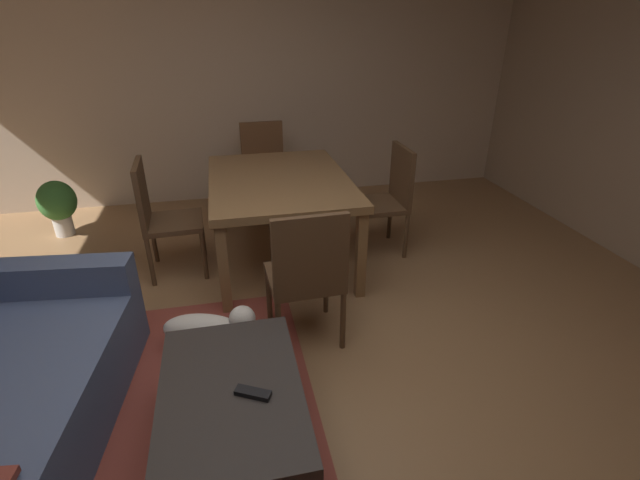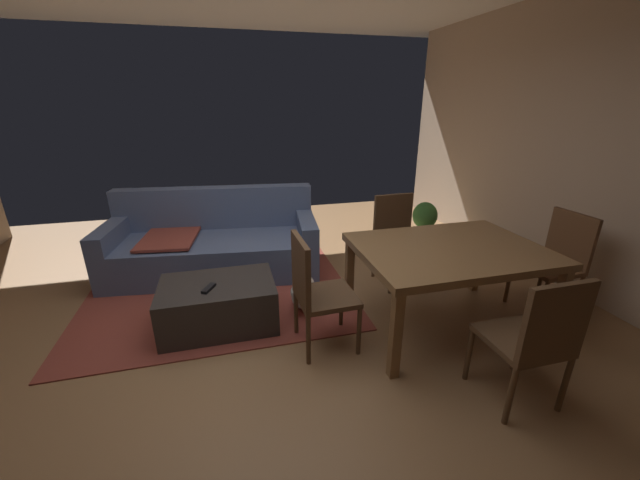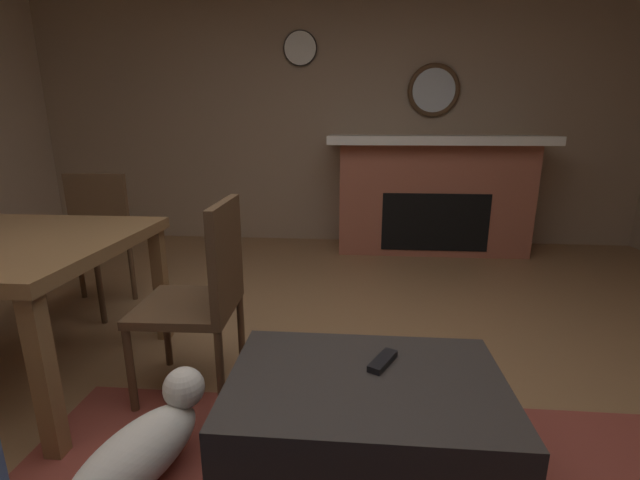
% 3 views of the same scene
% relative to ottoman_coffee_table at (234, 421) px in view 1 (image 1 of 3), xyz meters
% --- Properties ---
extents(floor, '(7.86, 7.86, 0.00)m').
position_rel_ottoman_coffee_table_xyz_m(floor, '(0.30, -0.29, -0.20)').
color(floor, olive).
extents(wall_right_window_side, '(0.12, 6.74, 2.89)m').
position_rel_ottoman_coffee_table_xyz_m(wall_right_window_side, '(3.57, -0.29, 1.24)').
color(wall_right_window_side, '#C4AA91').
rests_on(wall_right_window_side, ground).
extents(area_rug, '(2.60, 2.00, 0.01)m').
position_rel_ottoman_coffee_table_xyz_m(area_rug, '(0.00, 0.57, -0.20)').
color(area_rug, brown).
rests_on(area_rug, ground).
extents(ottoman_coffee_table, '(0.96, 0.63, 0.41)m').
position_rel_ottoman_coffee_table_xyz_m(ottoman_coffee_table, '(0.00, 0.00, 0.00)').
color(ottoman_coffee_table, '#2D2826').
rests_on(ottoman_coffee_table, ground).
extents(tv_remote, '(0.12, 0.16, 0.02)m').
position_rel_ottoman_coffee_table_xyz_m(tv_remote, '(-0.06, -0.10, 0.22)').
color(tv_remote, black).
rests_on(tv_remote, ottoman_coffee_table).
extents(dining_table, '(1.49, 1.10, 0.74)m').
position_rel_ottoman_coffee_table_xyz_m(dining_table, '(1.88, -0.49, 0.46)').
color(dining_table, brown).
rests_on(dining_table, ground).
extents(dining_chair_east, '(0.46, 0.46, 0.93)m').
position_rel_ottoman_coffee_table_xyz_m(dining_chair_east, '(3.01, -0.48, 0.32)').
color(dining_chair_east, brown).
rests_on(dining_chair_east, ground).
extents(dining_chair_west, '(0.46, 0.46, 0.93)m').
position_rel_ottoman_coffee_table_xyz_m(dining_chair_west, '(0.74, -0.49, 0.32)').
color(dining_chair_west, '#513823').
rests_on(dining_chair_west, ground).
extents(dining_chair_north, '(0.46, 0.46, 0.93)m').
position_rel_ottoman_coffee_table_xyz_m(dining_chair_north, '(1.87, 0.45, 0.32)').
color(dining_chair_north, '#513823').
rests_on(dining_chair_north, ground).
extents(dining_chair_south, '(0.44, 0.44, 0.93)m').
position_rel_ottoman_coffee_table_xyz_m(dining_chair_south, '(1.87, -1.43, 0.32)').
color(dining_chair_south, '#513823').
rests_on(dining_chair_south, ground).
extents(potted_plant, '(0.34, 0.34, 0.54)m').
position_rel_ottoman_coffee_table_xyz_m(potted_plant, '(2.82, 1.49, 0.12)').
color(potted_plant, beige).
rests_on(potted_plant, ground).
extents(small_dog, '(0.38, 0.60, 0.30)m').
position_rel_ottoman_coffee_table_xyz_m(small_dog, '(0.77, 0.11, -0.03)').
color(small_dog, silver).
rests_on(small_dog, ground).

